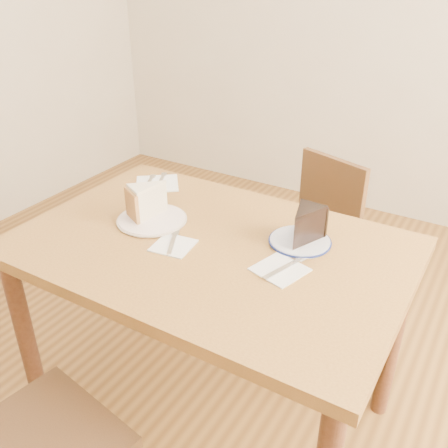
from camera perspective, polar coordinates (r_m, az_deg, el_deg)
ground at (r=2.04m, az=-1.31°, el=-20.58°), size 4.00×4.00×0.00m
table at (r=1.60m, az=-1.57°, el=-5.24°), size 1.20×0.80×0.75m
chair_far at (r=2.21m, az=9.69°, el=-1.81°), size 0.49×0.49×0.79m
plate_cream at (r=1.69m, az=-8.23°, el=0.49°), size 0.22×0.22×0.01m
plate_navy at (r=1.56m, az=8.66°, el=-1.97°), size 0.19×0.19×0.01m
carrot_cake at (r=1.69m, az=-8.41°, el=2.61°), size 0.13×0.15×0.10m
chocolate_cake at (r=1.53m, az=9.06°, el=-0.42°), size 0.10×0.13×0.10m
napkin_cream at (r=1.54m, az=-5.81°, el=-2.46°), size 0.13×0.13×0.00m
napkin_navy at (r=1.43m, az=6.39°, el=-5.19°), size 0.16×0.16×0.00m
napkin_spare at (r=1.96m, az=-7.64°, el=4.59°), size 0.22×0.22×0.00m
fork_cream at (r=1.55m, az=-5.90°, el=-2.08°), size 0.08×0.13×0.00m
knife_navy at (r=1.43m, az=6.97°, el=-4.96°), size 0.07×0.17×0.00m
fork_spare at (r=1.98m, az=-7.19°, el=5.01°), size 0.07×0.13×0.00m
knife_spare at (r=1.96m, az=-8.65°, el=4.61°), size 0.08×0.15×0.00m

